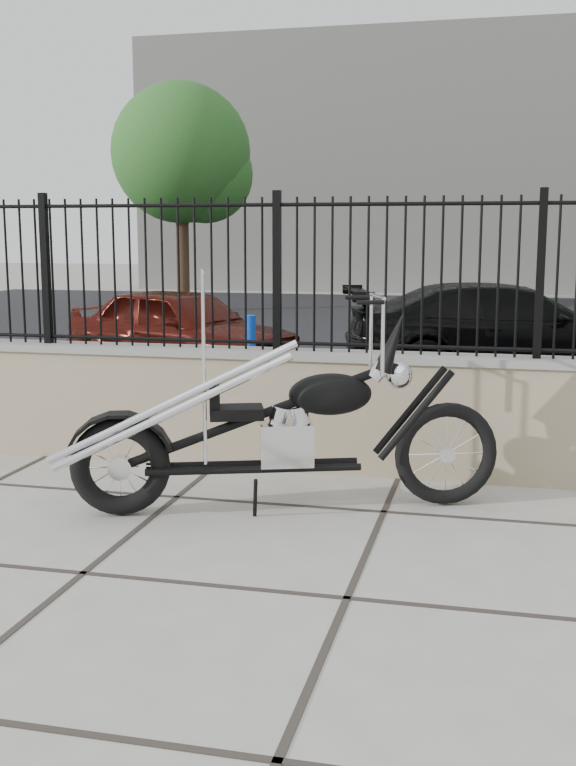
{
  "coord_description": "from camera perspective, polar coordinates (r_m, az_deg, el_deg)",
  "views": [
    {
      "loc": [
        0.72,
        -4.38,
        1.9
      ],
      "look_at": [
        -0.72,
        1.68,
        0.84
      ],
      "focal_mm": 42.0,
      "sensor_mm": 36.0,
      "label": 1
    }
  ],
  "objects": [
    {
      "name": "background_building",
      "position": [
        30.96,
        12.34,
        13.32
      ],
      "size": [
        22.0,
        6.0,
        8.0
      ],
      "primitive_type": "cube",
      "color": "beige",
      "rests_on": "ground_plane"
    },
    {
      "name": "iron_fence",
      "position": [
        6.92,
        7.41,
        6.77
      ],
      "size": [
        14.0,
        0.08,
        1.2
      ],
      "primitive_type": "cube",
      "color": "black",
      "rests_on": "retaining_wall"
    },
    {
      "name": "parking_lot",
      "position": [
        17.0,
        10.87,
        3.06
      ],
      "size": [
        30.0,
        30.0,
        0.0
      ],
      "primitive_type": "plane",
      "color": "black",
      "rests_on": "ground"
    },
    {
      "name": "retaining_wall",
      "position": [
        7.06,
        7.22,
        -2.02
      ],
      "size": [
        14.0,
        0.36,
        0.96
      ],
      "primitive_type": "cube",
      "color": "gray",
      "rests_on": "ground_plane"
    },
    {
      "name": "chopper_motorcycle",
      "position": [
        6.03,
        -0.66,
        -0.46
      ],
      "size": [
        2.8,
        1.38,
        1.68
      ],
      "primitive_type": null,
      "rotation": [
        0.0,
        0.0,
        0.33
      ],
      "color": "black",
      "rests_on": "ground_plane"
    },
    {
      "name": "car_red",
      "position": [
        12.12,
        -6.81,
        3.38
      ],
      "size": [
        3.72,
        2.65,
        1.18
      ],
      "primitive_type": "imported",
      "rotation": [
        0.0,
        0.0,
        1.16
      ],
      "color": "#420E09",
      "rests_on": "parking_lot"
    },
    {
      "name": "bollard_a",
      "position": [
        9.73,
        -2.4,
        1.39
      ],
      "size": [
        0.15,
        0.15,
        1.0
      ],
      "primitive_type": "cylinder",
      "rotation": [
        0.0,
        0.0,
        0.25
      ],
      "color": "blue",
      "rests_on": "ground_plane"
    },
    {
      "name": "car_black",
      "position": [
        12.05,
        13.8,
        3.26
      ],
      "size": [
        4.54,
        2.74,
        1.23
      ],
      "primitive_type": "imported",
      "rotation": [
        0.0,
        0.0,
        1.83
      ],
      "color": "black",
      "rests_on": "parking_lot"
    },
    {
      "name": "ground_plane",
      "position": [
        4.82,
        3.77,
        -13.53
      ],
      "size": [
        90.0,
        90.0,
        0.0
      ],
      "primitive_type": "plane",
      "color": "#99968E",
      "rests_on": "ground"
    },
    {
      "name": "tree_left",
      "position": [
        21.78,
        -6.85,
        14.72
      ],
      "size": [
        3.26,
        3.26,
        5.5
      ],
      "rotation": [
        0.0,
        0.0,
        0.37
      ],
      "color": "#382619",
      "rests_on": "ground_plane"
    }
  ]
}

